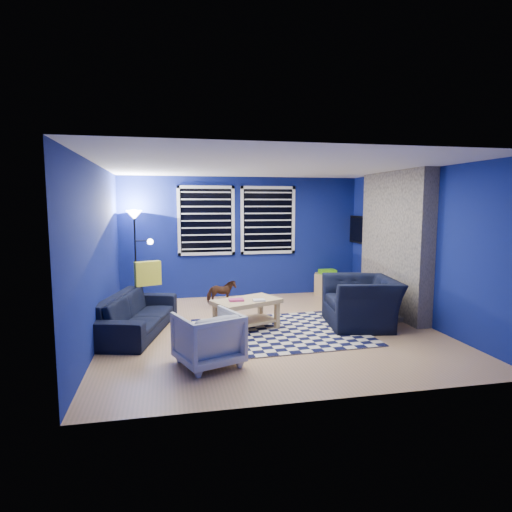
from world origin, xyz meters
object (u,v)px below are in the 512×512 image
Objects in this scene: armchair_bent at (208,339)px; sofa at (136,314)px; rocking_horse at (221,292)px; coffee_table at (246,308)px; cabinet at (327,283)px; floor_lamp at (136,228)px; armchair_big at (361,302)px; tv at (361,230)px.

sofa is at bearing -79.22° from armchair_bent.
rocking_horse reaches higher than coffee_table.
cabinet is 4.14m from floor_lamp.
armchair_big reaches higher than sofa.
sofa is 4.34m from cabinet.
armchair_bent is at bearing -134.16° from sofa.
coffee_table is (-1.84, 0.14, -0.04)m from armchair_big.
armchair_big is at bearing -175.60° from armchair_bent.
armchair_big reaches higher than coffee_table.
tv is 0.84× the size of armchair_big.
armchair_big is 2.61m from rocking_horse.
armchair_bent reaches higher than rocking_horse.
armchair_big is at bearing -32.43° from floor_lamp.
rocking_horse is at bearing -170.61° from tv.
floor_lamp reaches higher than tv.
tv is 3.25m from rocking_horse.
coffee_table is (0.20, -1.49, 0.05)m from rocking_horse.
sofa is at bearing 125.46° from rocking_horse.
coffee_table is at bearing -85.62° from armchair_big.
rocking_horse is at bearing -120.86° from armchair_bent.
rocking_horse is at bearing -119.90° from armchair_big.
floor_lamp reaches higher than cabinet.
rocking_horse is 2.07m from floor_lamp.
sofa is at bearing -87.08° from armchair_big.
floor_lamp is at bearing -155.55° from cabinet.
cabinet is at bearing 45.70° from coffee_table.
armchair_bent is at bearing -118.25° from coffee_table.
armchair_big is 1.84m from coffee_table.
sofa is 1.67× the size of armchair_big.
floor_lamp is (-4.58, 0.16, 0.09)m from tv.
tv reaches higher than rocking_horse.
rocking_horse is at bearing -34.19° from sofa.
floor_lamp is (-3.60, 2.29, 1.10)m from armchair_big.
sofa is at bearing -158.32° from tv.
coffee_table is at bearing -111.15° from cabinet.
tv is 3.61m from coffee_table.
cabinet is 0.35× the size of floor_lamp.
rocking_horse is 0.29× the size of floor_lamp.
armchair_bent is at bearing -105.95° from cabinet.
armchair_big is 1.86× the size of cabinet.
rocking_horse is (-3.02, -0.50, -1.10)m from tv.
armchair_big is 4.41m from floor_lamp.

